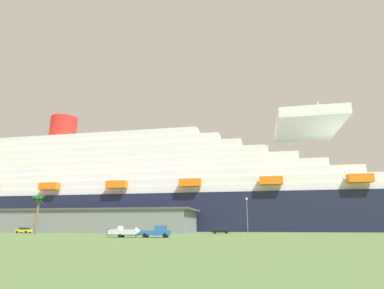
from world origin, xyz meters
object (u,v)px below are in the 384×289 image
at_px(small_boat_on_trailer, 127,232).
at_px(parked_car_black_coupe, 221,231).
at_px(cruise_ship, 135,193).
at_px(parked_car_yellow_taxi, 24,230).
at_px(palm_tree, 38,203).
at_px(street_lamp, 247,211).
at_px(pickup_truck, 157,232).

bearing_deg(small_boat_on_trailer, parked_car_black_coupe, 62.94).
relative_size(cruise_ship, parked_car_yellow_taxi, 63.86).
distance_m(palm_tree, street_lamp, 53.79).
xyz_separation_m(cruise_ship, parked_car_yellow_taxi, (-18.89, -45.70, -15.35)).
bearing_deg(street_lamp, palm_tree, -175.54).
xyz_separation_m(pickup_truck, parked_car_yellow_taxi, (-48.64, 30.62, -0.21)).
bearing_deg(parked_car_yellow_taxi, palm_tree, -46.96).
distance_m(palm_tree, parked_car_black_coupe, 48.95).
xyz_separation_m(palm_tree, street_lamp, (53.58, 4.18, -2.06)).
xyz_separation_m(cruise_ship, parked_car_black_coupe, (40.03, -45.19, -15.35)).
bearing_deg(street_lamp, parked_car_yellow_taxi, 172.06).
bearing_deg(parked_car_black_coupe, street_lamp, -53.61).
bearing_deg(parked_car_black_coupe, pickup_truck, -108.28).
height_order(cruise_ship, street_lamp, cruise_ship).
bearing_deg(street_lamp, parked_car_black_coupe, 126.39).
relative_size(small_boat_on_trailer, street_lamp, 0.84).
bearing_deg(small_boat_on_trailer, cruise_ship, 107.36).
bearing_deg(parked_car_yellow_taxi, parked_car_black_coupe, 0.50).
distance_m(pickup_truck, small_boat_on_trailer, 5.80).
height_order(pickup_truck, palm_tree, palm_tree).
xyz_separation_m(small_boat_on_trailer, street_lamp, (23.24, 21.73, 4.77)).
height_order(cruise_ship, pickup_truck, cruise_ship).
bearing_deg(palm_tree, street_lamp, 4.46).
distance_m(pickup_truck, parked_car_black_coupe, 32.79).
distance_m(street_lamp, parked_car_black_coupe, 13.04).
bearing_deg(pickup_truck, cruise_ship, 111.29).
distance_m(cruise_ship, palm_tree, 60.03).
distance_m(cruise_ship, parked_car_yellow_taxi, 51.78).
height_order(pickup_truck, small_boat_on_trailer, pickup_truck).
distance_m(pickup_truck, palm_tree, 40.59).
bearing_deg(pickup_truck, small_boat_on_trailer, -176.76).
bearing_deg(cruise_ship, parked_car_yellow_taxi, -112.46).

